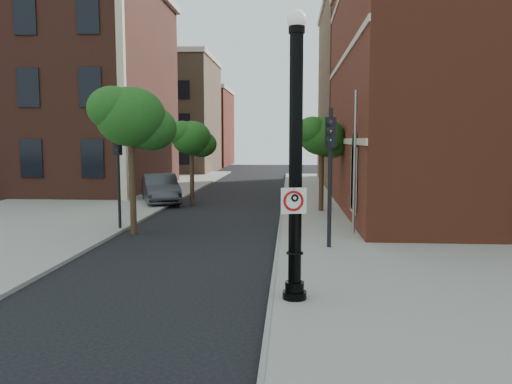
# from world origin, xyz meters

# --- Properties ---
(ground) EXTENTS (120.00, 120.00, 0.00)m
(ground) POSITION_xyz_m (0.00, 0.00, 0.00)
(ground) COLOR black
(ground) RESTS_ON ground
(sidewalk_right) EXTENTS (8.00, 60.00, 0.12)m
(sidewalk_right) POSITION_xyz_m (6.00, 10.00, 0.06)
(sidewalk_right) COLOR gray
(sidewalk_right) RESTS_ON ground
(sidewalk_left) EXTENTS (10.00, 50.00, 0.12)m
(sidewalk_left) POSITION_xyz_m (-9.00, 18.00, 0.06)
(sidewalk_left) COLOR gray
(sidewalk_left) RESTS_ON ground
(curb_edge) EXTENTS (0.10, 60.00, 0.14)m
(curb_edge) POSITION_xyz_m (2.05, 10.00, 0.07)
(curb_edge) COLOR gray
(curb_edge) RESTS_ON ground
(victorian_building) EXTENTS (18.60, 14.60, 17.95)m
(victorian_building) POSITION_xyz_m (-16.00, 23.97, 8.74)
(victorian_building) COLOR brown
(victorian_building) RESTS_ON ground
(bg_building_tan_a) EXTENTS (12.00, 12.00, 12.00)m
(bg_building_tan_a) POSITION_xyz_m (-12.00, 44.00, 6.00)
(bg_building_tan_a) COLOR #826346
(bg_building_tan_a) RESTS_ON ground
(bg_building_red) EXTENTS (12.00, 12.00, 10.00)m
(bg_building_red) POSITION_xyz_m (-12.00, 58.00, 5.00)
(bg_building_red) COLOR maroon
(bg_building_red) RESTS_ON ground
(bg_building_tan_b) EXTENTS (22.00, 14.00, 14.00)m
(bg_building_tan_b) POSITION_xyz_m (16.00, 30.00, 7.00)
(bg_building_tan_b) COLOR #826346
(bg_building_tan_b) RESTS_ON ground
(lamppost) EXTENTS (0.53, 0.53, 6.25)m
(lamppost) POSITION_xyz_m (2.56, -0.11, 2.89)
(lamppost) COLOR black
(lamppost) RESTS_ON ground
(no_parking_sign) EXTENTS (0.54, 0.15, 0.55)m
(no_parking_sign) POSITION_xyz_m (2.53, -0.27, 2.30)
(no_parking_sign) COLOR white
(no_parking_sign) RESTS_ON ground
(parked_car) EXTENTS (3.43, 5.31, 1.65)m
(parked_car) POSITION_xyz_m (-4.84, 16.68, 0.83)
(parked_car) COLOR #323338
(parked_car) RESTS_ON ground
(traffic_signal_left) EXTENTS (0.29, 0.35, 4.08)m
(traffic_signal_left) POSITION_xyz_m (-4.21, 8.16, 2.75)
(traffic_signal_left) COLOR black
(traffic_signal_left) RESTS_ON ground
(traffic_signal_right) EXTENTS (0.34, 0.40, 4.56)m
(traffic_signal_right) POSITION_xyz_m (3.71, 5.20, 3.07)
(traffic_signal_right) COLOR black
(traffic_signal_right) RESTS_ON ground
(utility_pole) EXTENTS (0.11, 0.11, 5.35)m
(utility_pole) POSITION_xyz_m (4.80, 7.70, 2.67)
(utility_pole) COLOR #999999
(utility_pole) RESTS_ON ground
(street_tree_a) EXTENTS (3.06, 2.77, 5.51)m
(street_tree_a) POSITION_xyz_m (-3.42, 7.55, 4.35)
(street_tree_a) COLOR #372316
(street_tree_a) RESTS_ON ground
(street_tree_b) EXTENTS (2.54, 2.30, 4.58)m
(street_tree_b) POSITION_xyz_m (-2.87, 16.08, 3.61)
(street_tree_b) COLOR #372316
(street_tree_b) RESTS_ON ground
(street_tree_c) EXTENTS (2.59, 2.35, 4.68)m
(street_tree_c) POSITION_xyz_m (3.99, 13.62, 3.68)
(street_tree_c) COLOR #372316
(street_tree_c) RESTS_ON ground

